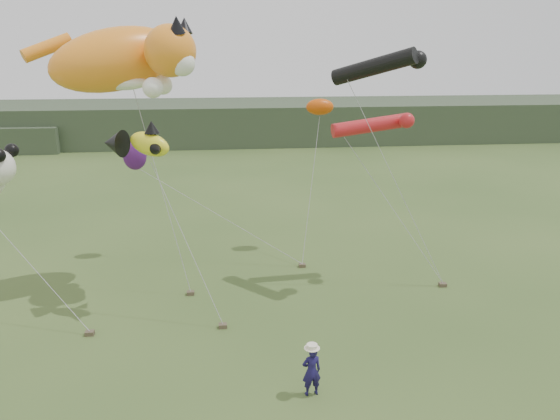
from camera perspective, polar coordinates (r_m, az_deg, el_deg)
The scene contains 8 objects.
ground at distance 17.61m, azimuth 1.99°, elevation -16.95°, with size 120.00×120.00×0.00m, color #385123.
headland at distance 59.71m, azimuth -7.13°, elevation 9.06°, with size 90.00×13.00×4.00m.
festival_attendant at distance 16.44m, azimuth 3.31°, elevation -16.44°, with size 0.57×0.37×1.55m, color #181246.
sandbag_anchors at distance 22.21m, azimuth -2.36°, elevation -9.15°, with size 14.28×5.58×0.15m.
cat_kite at distance 22.35m, azimuth -15.59°, elevation 15.00°, with size 6.89×4.41×3.23m.
fish_kite at distance 20.34m, azimuth -14.78°, elevation 6.80°, with size 2.78×1.80×1.40m.
tube_kites at distance 22.44m, azimuth 10.31°, elevation 12.03°, with size 3.43×2.75×3.61m.
misc_kites at distance 26.05m, azimuth -6.86°, elevation 7.82°, with size 9.97×1.00×3.19m.
Camera 1 is at (-2.16, -14.50, 9.77)m, focal length 35.00 mm.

